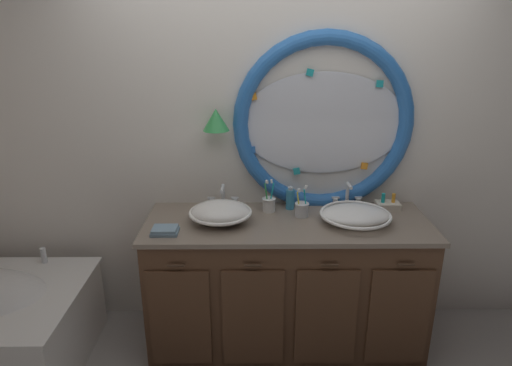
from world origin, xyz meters
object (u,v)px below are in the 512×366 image
(toiletry_basket, at_px, (388,205))
(toothbrush_holder_right, at_px, (302,209))
(sink_basin_right, at_px, (355,215))
(soap_dispenser, at_px, (290,199))
(sink_basin_left, at_px, (220,213))
(folded_hand_towel, at_px, (165,230))
(toothbrush_holder_left, at_px, (269,204))

(toiletry_basket, bearing_deg, toothbrush_holder_right, -167.50)
(toothbrush_holder_right, relative_size, toiletry_basket, 1.39)
(sink_basin_right, height_order, soap_dispenser, soap_dispenser)
(toiletry_basket, bearing_deg, sink_basin_left, -168.39)
(soap_dispenser, xyz_separation_m, folded_hand_towel, (-0.77, -0.38, -0.05))
(folded_hand_towel, height_order, toiletry_basket, toiletry_basket)
(toiletry_basket, bearing_deg, sink_basin_right, -139.82)
(sink_basin_right, relative_size, toiletry_basket, 2.88)
(soap_dispenser, relative_size, folded_hand_towel, 1.04)
(soap_dispenser, distance_m, folded_hand_towel, 0.86)
(toothbrush_holder_left, relative_size, toothbrush_holder_right, 1.03)
(toothbrush_holder_right, height_order, folded_hand_towel, toothbrush_holder_right)
(sink_basin_left, distance_m, folded_hand_towel, 0.36)
(sink_basin_left, xyz_separation_m, soap_dispenser, (0.45, 0.23, 0.00))
(toothbrush_holder_left, bearing_deg, toiletry_basket, 3.18)
(soap_dispenser, height_order, folded_hand_towel, soap_dispenser)
(toothbrush_holder_right, bearing_deg, toothbrush_holder_left, 157.34)
(folded_hand_towel, bearing_deg, soap_dispenser, 25.87)
(sink_basin_right, bearing_deg, toothbrush_holder_right, 163.43)
(toothbrush_holder_left, distance_m, toiletry_basket, 0.81)
(sink_basin_left, bearing_deg, toothbrush_holder_right, 10.58)
(folded_hand_towel, xyz_separation_m, toiletry_basket, (1.44, 0.38, 0.01))
(toothbrush_holder_left, xyz_separation_m, toiletry_basket, (0.81, 0.04, -0.03))
(toothbrush_holder_right, bearing_deg, folded_hand_towel, -163.75)
(toothbrush_holder_right, xyz_separation_m, toiletry_basket, (0.60, 0.13, -0.03))
(sink_basin_left, relative_size, sink_basin_right, 0.89)
(toothbrush_holder_right, relative_size, folded_hand_towel, 1.36)
(sink_basin_left, distance_m, toothbrush_holder_right, 0.53)
(toothbrush_holder_right, distance_m, folded_hand_towel, 0.87)
(sink_basin_left, distance_m, toiletry_basket, 1.14)
(sink_basin_right, xyz_separation_m, toiletry_basket, (0.27, 0.23, -0.03))
(toothbrush_holder_left, distance_m, folded_hand_towel, 0.71)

